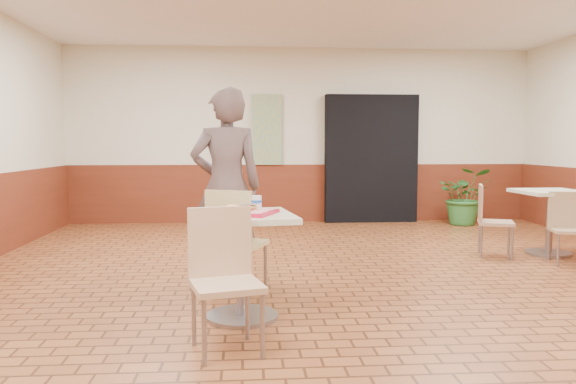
{
  "coord_description": "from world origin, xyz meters",
  "views": [
    {
      "loc": [
        -0.97,
        -4.72,
        1.37
      ],
      "look_at": [
        -0.61,
        0.1,
        0.95
      ],
      "focal_mm": 35.0,
      "sensor_mm": 36.0,
      "label": 1
    }
  ],
  "objects": [
    {
      "name": "room_shell",
      "position": [
        0.0,
        0.0,
        1.5
      ],
      "size": [
        8.01,
        10.01,
        3.01
      ],
      "color": "brown",
      "rests_on": "ground"
    },
    {
      "name": "wainscot_band",
      "position": [
        0.0,
        0.0,
        0.5
      ],
      "size": [
        8.0,
        10.0,
        1.0
      ],
      "color": "#5D2311",
      "rests_on": "ground"
    },
    {
      "name": "corridor_doorway",
      "position": [
        1.2,
        4.88,
        1.1
      ],
      "size": [
        1.6,
        0.22,
        2.2
      ],
      "primitive_type": "cube",
      "color": "black",
      "rests_on": "ground"
    },
    {
      "name": "promo_poster",
      "position": [
        -0.6,
        4.94,
        1.6
      ],
      "size": [
        0.5,
        0.03,
        1.2
      ],
      "primitive_type": "cube",
      "color": "gray",
      "rests_on": "wainscot_band"
    },
    {
      "name": "main_table",
      "position": [
        -1.01,
        -0.4,
        0.56
      ],
      "size": [
        0.78,
        0.78,
        0.83
      ],
      "rotation": [
        0.0,
        0.0,
        0.14
      ],
      "color": "beige",
      "rests_on": "ground"
    },
    {
      "name": "chair_main_front",
      "position": [
        -1.12,
        -1.03,
        0.53
      ],
      "size": [
        0.53,
        0.53,
        0.94
      ],
      "rotation": [
        0.0,
        0.0,
        0.26
      ],
      "color": "tan",
      "rests_on": "ground"
    },
    {
      "name": "chair_main_back",
      "position": [
        -1.08,
        0.29,
        0.54
      ],
      "size": [
        0.59,
        0.59,
        0.96
      ],
      "rotation": [
        0.0,
        0.0,
        2.72
      ],
      "color": "#D3C27E",
      "rests_on": "ground"
    },
    {
      "name": "customer",
      "position": [
        -1.16,
        0.76,
        0.95
      ],
      "size": [
        0.75,
        0.55,
        1.91
      ],
      "primitive_type": "imported",
      "rotation": [
        0.0,
        0.0,
        3.28
      ],
      "color": "brown",
      "rests_on": "ground"
    },
    {
      "name": "serving_tray",
      "position": [
        -1.01,
        -0.4,
        0.84
      ],
      "size": [
        0.49,
        0.38,
        0.03
      ],
      "rotation": [
        0.0,
        0.0,
        -0.41
      ],
      "color": "red",
      "rests_on": "main_table"
    },
    {
      "name": "ring_donut",
      "position": [
        -1.08,
        -0.31,
        0.87
      ],
      "size": [
        0.12,
        0.12,
        0.03
      ],
      "primitive_type": "torus",
      "rotation": [
        0.0,
        0.0,
        0.37
      ],
      "color": "#F2B158",
      "rests_on": "serving_tray"
    },
    {
      "name": "long_john_donut",
      "position": [
        -0.96,
        -0.4,
        0.88
      ],
      "size": [
        0.17,
        0.12,
        0.05
      ],
      "rotation": [
        0.0,
        0.0,
        -0.29
      ],
      "color": "#BB8336",
      "rests_on": "serving_tray"
    },
    {
      "name": "paper_cup",
      "position": [
        -0.89,
        -0.3,
        0.91
      ],
      "size": [
        0.08,
        0.08,
        0.1
      ],
      "rotation": [
        0.0,
        0.0,
        0.19
      ],
      "color": "silver",
      "rests_on": "serving_tray"
    },
    {
      "name": "second_table",
      "position": [
        2.76,
        1.87,
        0.54
      ],
      "size": [
        0.75,
        0.75,
        0.79
      ],
      "rotation": [
        0.0,
        0.0,
        0.04
      ],
      "color": "beige",
      "rests_on": "ground"
    },
    {
      "name": "chair_second_left",
      "position": [
        1.97,
        1.82,
        0.49
      ],
      "size": [
        0.51,
        0.51,
        0.87
      ],
      "rotation": [
        0.0,
        0.0,
        1.23
      ],
      "color": "tan",
      "rests_on": "ground"
    },
    {
      "name": "chair_second_front",
      "position": [
        2.69,
        1.38,
        0.45
      ],
      "size": [
        0.45,
        0.45,
        0.81
      ],
      "rotation": [
        0.0,
        0.0,
        -0.22
      ],
      "color": "tan",
      "rests_on": "ground"
    },
    {
      "name": "potted_plant",
      "position": [
        2.71,
        4.4,
        0.48
      ],
      "size": [
        1.06,
        0.99,
        0.96
      ],
      "primitive_type": "imported",
      "rotation": [
        0.0,
        0.0,
        -0.32
      ],
      "color": "#2D6D2B",
      "rests_on": "ground"
    }
  ]
}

